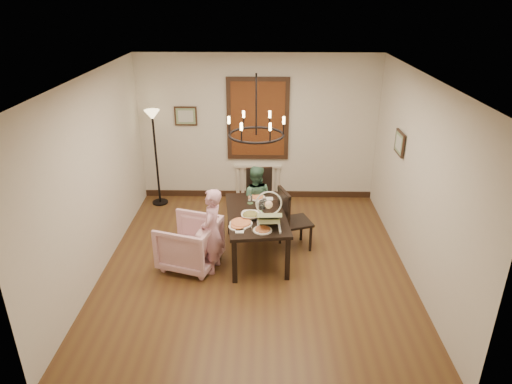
{
  "coord_description": "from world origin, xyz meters",
  "views": [
    {
      "loc": [
        0.13,
        -5.86,
        3.81
      ],
      "look_at": [
        0.01,
        0.35,
        1.05
      ],
      "focal_mm": 32.0,
      "sensor_mm": 36.0,
      "label": 1
    }
  ],
  "objects_px": {
    "armchair": "(189,243)",
    "floor_lamp": "(156,159)",
    "chair_right": "(296,218)",
    "seated_man": "(255,205)",
    "dining_table": "(256,218)",
    "drinking_glass": "(262,205)",
    "chair_far": "(260,199)",
    "baby_bouncer": "(269,214)",
    "elderly_woman": "(212,238)"
  },
  "relations": [
    {
      "from": "seated_man",
      "to": "armchair",
      "type": "bearing_deg",
      "value": 53.29
    },
    {
      "from": "armchair",
      "to": "seated_man",
      "type": "distance_m",
      "value": 1.46
    },
    {
      "from": "chair_far",
      "to": "drinking_glass",
      "type": "distance_m",
      "value": 0.86
    },
    {
      "from": "chair_right",
      "to": "seated_man",
      "type": "xyz_separation_m",
      "value": [
        -0.65,
        0.54,
        -0.03
      ]
    },
    {
      "from": "baby_bouncer",
      "to": "drinking_glass",
      "type": "relative_size",
      "value": 3.85
    },
    {
      "from": "drinking_glass",
      "to": "dining_table",
      "type": "bearing_deg",
      "value": -121.1
    },
    {
      "from": "chair_right",
      "to": "drinking_glass",
      "type": "height_order",
      "value": "chair_right"
    },
    {
      "from": "dining_table",
      "to": "drinking_glass",
      "type": "bearing_deg",
      "value": 52.12
    },
    {
      "from": "dining_table",
      "to": "chair_right",
      "type": "xyz_separation_m",
      "value": [
        0.62,
        0.24,
        -0.12
      ]
    },
    {
      "from": "elderly_woman",
      "to": "seated_man",
      "type": "height_order",
      "value": "elderly_woman"
    },
    {
      "from": "elderly_woman",
      "to": "dining_table",
      "type": "bearing_deg",
      "value": 135.83
    },
    {
      "from": "armchair",
      "to": "chair_right",
      "type": "bearing_deg",
      "value": 126.57
    },
    {
      "from": "chair_right",
      "to": "armchair",
      "type": "bearing_deg",
      "value": 89.84
    },
    {
      "from": "chair_far",
      "to": "floor_lamp",
      "type": "height_order",
      "value": "floor_lamp"
    },
    {
      "from": "floor_lamp",
      "to": "armchair",
      "type": "bearing_deg",
      "value": -66.87
    },
    {
      "from": "armchair",
      "to": "drinking_glass",
      "type": "height_order",
      "value": "drinking_glass"
    },
    {
      "from": "chair_far",
      "to": "chair_right",
      "type": "distance_m",
      "value": 0.92
    },
    {
      "from": "dining_table",
      "to": "armchair",
      "type": "distance_m",
      "value": 1.07
    },
    {
      "from": "drinking_glass",
      "to": "seated_man",
      "type": "bearing_deg",
      "value": 101.0
    },
    {
      "from": "chair_far",
      "to": "baby_bouncer",
      "type": "relative_size",
      "value": 1.89
    },
    {
      "from": "baby_bouncer",
      "to": "floor_lamp",
      "type": "relative_size",
      "value": 0.3
    },
    {
      "from": "armchair",
      "to": "baby_bouncer",
      "type": "distance_m",
      "value": 1.29
    },
    {
      "from": "chair_right",
      "to": "armchair",
      "type": "relative_size",
      "value": 1.27
    },
    {
      "from": "drinking_glass",
      "to": "floor_lamp",
      "type": "distance_m",
      "value": 2.63
    },
    {
      "from": "chair_far",
      "to": "floor_lamp",
      "type": "bearing_deg",
      "value": 147.77
    },
    {
      "from": "dining_table",
      "to": "chair_far",
      "type": "height_order",
      "value": "chair_far"
    },
    {
      "from": "chair_far",
      "to": "baby_bouncer",
      "type": "height_order",
      "value": "baby_bouncer"
    },
    {
      "from": "baby_bouncer",
      "to": "floor_lamp",
      "type": "distance_m",
      "value": 3.07
    },
    {
      "from": "armchair",
      "to": "floor_lamp",
      "type": "height_order",
      "value": "floor_lamp"
    },
    {
      "from": "seated_man",
      "to": "drinking_glass",
      "type": "height_order",
      "value": "seated_man"
    },
    {
      "from": "drinking_glass",
      "to": "floor_lamp",
      "type": "height_order",
      "value": "floor_lamp"
    },
    {
      "from": "baby_bouncer",
      "to": "floor_lamp",
      "type": "height_order",
      "value": "floor_lamp"
    },
    {
      "from": "elderly_woman",
      "to": "floor_lamp",
      "type": "distance_m",
      "value": 2.65
    },
    {
      "from": "dining_table",
      "to": "seated_man",
      "type": "bearing_deg",
      "value": 85.59
    },
    {
      "from": "armchair",
      "to": "seated_man",
      "type": "height_order",
      "value": "seated_man"
    },
    {
      "from": "baby_bouncer",
      "to": "chair_right",
      "type": "bearing_deg",
      "value": 52.42
    },
    {
      "from": "chair_right",
      "to": "baby_bouncer",
      "type": "distance_m",
      "value": 0.86
    },
    {
      "from": "seated_man",
      "to": "floor_lamp",
      "type": "relative_size",
      "value": 0.54
    },
    {
      "from": "drinking_glass",
      "to": "elderly_woman",
      "type": "bearing_deg",
      "value": -140.64
    },
    {
      "from": "seated_man",
      "to": "dining_table",
      "type": "bearing_deg",
      "value": 96.73
    },
    {
      "from": "chair_right",
      "to": "seated_man",
      "type": "height_order",
      "value": "chair_right"
    },
    {
      "from": "chair_right",
      "to": "baby_bouncer",
      "type": "relative_size",
      "value": 1.9
    },
    {
      "from": "dining_table",
      "to": "baby_bouncer",
      "type": "bearing_deg",
      "value": -71.78
    },
    {
      "from": "chair_right",
      "to": "elderly_woman",
      "type": "xyz_separation_m",
      "value": [
        -1.24,
        -0.67,
        0.02
      ]
    },
    {
      "from": "armchair",
      "to": "chair_far",
      "type": "bearing_deg",
      "value": 158.38
    },
    {
      "from": "dining_table",
      "to": "floor_lamp",
      "type": "distance_m",
      "value": 2.68
    },
    {
      "from": "dining_table",
      "to": "drinking_glass",
      "type": "height_order",
      "value": "drinking_glass"
    },
    {
      "from": "chair_far",
      "to": "drinking_glass",
      "type": "xyz_separation_m",
      "value": [
        0.03,
        -0.81,
        0.28
      ]
    },
    {
      "from": "chair_far",
      "to": "baby_bouncer",
      "type": "xyz_separation_m",
      "value": [
        0.13,
        -1.35,
        0.39
      ]
    },
    {
      "from": "elderly_woman",
      "to": "baby_bouncer",
      "type": "bearing_deg",
      "value": 103.93
    }
  ]
}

